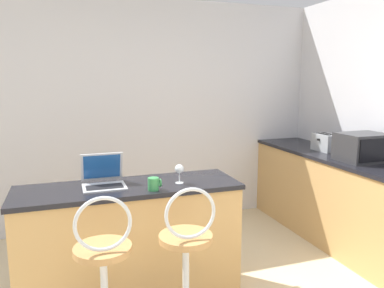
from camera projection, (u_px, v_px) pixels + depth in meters
The scene contains 10 objects.
wall_back at pixel (140, 114), 4.33m from camera, with size 12.00×0.06×2.60m.
breakfast_bar at pixel (131, 244), 2.84m from camera, with size 1.64×0.54×0.93m.
counter_right at pixel (360, 208), 3.63m from camera, with size 0.62×3.04×0.93m.
bar_stool_near at pixel (104, 283), 2.20m from camera, with size 0.40×0.40×1.07m.
bar_stool_far at pixel (187, 269), 2.37m from camera, with size 0.40×0.40×1.07m.
laptop at pixel (103, 178), 2.75m from camera, with size 0.31×0.29×0.24m.
microwave at pixel (363, 147), 3.58m from camera, with size 0.44×0.35×0.27m.
toaster at pixel (326, 142), 4.08m from camera, with size 0.20×0.29×0.19m.
wine_glass_tall at pixel (179, 170), 2.80m from camera, with size 0.07×0.07×0.14m.
mug_green at pixel (154, 184), 2.64m from camera, with size 0.10×0.08×0.09m.
Camera 1 is at (-0.83, -1.75, 1.70)m, focal length 35.00 mm.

